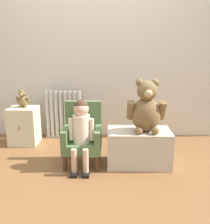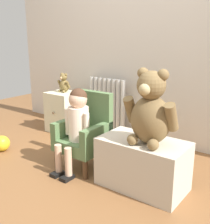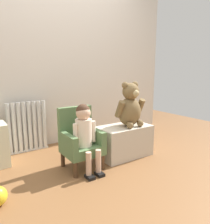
{
  "view_description": "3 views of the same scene",
  "coord_description": "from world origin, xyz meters",
  "views": [
    {
      "loc": [
        0.19,
        -2.01,
        1.17
      ],
      "look_at": [
        0.13,
        0.46,
        0.54
      ],
      "focal_mm": 40.0,
      "sensor_mm": 36.0,
      "label": 1
    },
    {
      "loc": [
        1.39,
        -1.29,
        1.1
      ],
      "look_at": [
        0.11,
        0.42,
        0.52
      ],
      "focal_mm": 45.0,
      "sensor_mm": 36.0,
      "label": 2
    },
    {
      "loc": [
        -1.12,
        -1.56,
        1.04
      ],
      "look_at": [
        0.21,
        0.42,
        0.57
      ],
      "focal_mm": 35.0,
      "sensor_mm": 36.0,
      "label": 3
    }
  ],
  "objects": [
    {
      "name": "ground_plane",
      "position": [
        0.0,
        0.0,
        0.0
      ],
      "size": [
        6.0,
        6.0,
        0.0
      ],
      "primitive_type": "plane",
      "color": "brown"
    },
    {
      "name": "back_wall",
      "position": [
        0.0,
        1.32,
        1.2
      ],
      "size": [
        3.8,
        0.05,
        2.4
      ],
      "primitive_type": "cube",
      "color": "beige",
      "rests_on": "ground_plane"
    },
    {
      "name": "radiator",
      "position": [
        -0.45,
        1.2,
        0.32
      ],
      "size": [
        0.5,
        0.05,
        0.64
      ],
      "color": "silver",
      "rests_on": "ground_plane"
    },
    {
      "name": "small_dresser",
      "position": [
        -0.91,
        0.96,
        0.23
      ],
      "size": [
        0.34,
        0.32,
        0.47
      ],
      "color": "beige",
      "rests_on": "ground_plane"
    },
    {
      "name": "child_armchair",
      "position": [
        -0.1,
        0.42,
        0.3
      ],
      "size": [
        0.38,
        0.37,
        0.64
      ],
      "color": "#537245",
      "rests_on": "ground_plane"
    },
    {
      "name": "child_figure",
      "position": [
        -0.1,
        0.32,
        0.45
      ],
      "size": [
        0.25,
        0.35,
        0.69
      ],
      "color": "#F3DEC7",
      "rests_on": "ground_plane"
    },
    {
      "name": "low_bench",
      "position": [
        0.47,
        0.39,
        0.18
      ],
      "size": [
        0.64,
        0.36,
        0.37
      ],
      "primitive_type": "cube",
      "color": "beige",
      "rests_on": "ground_plane"
    },
    {
      "name": "large_teddy_bear",
      "position": [
        0.53,
        0.37,
        0.6
      ],
      "size": [
        0.38,
        0.27,
        0.52
      ],
      "color": "brown",
      "rests_on": "low_bench"
    },
    {
      "name": "small_teddy_bear",
      "position": [
        -0.9,
        0.98,
        0.56
      ],
      "size": [
        0.16,
        0.11,
        0.22
      ],
      "color": "brown",
      "rests_on": "small_dresser"
    },
    {
      "name": "toy_ball",
      "position": [
        -0.96,
        0.16,
        0.08
      ],
      "size": [
        0.15,
        0.15,
        0.15
      ],
      "primitive_type": "sphere",
      "color": "gold",
      "rests_on": "ground_plane"
    }
  ]
}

